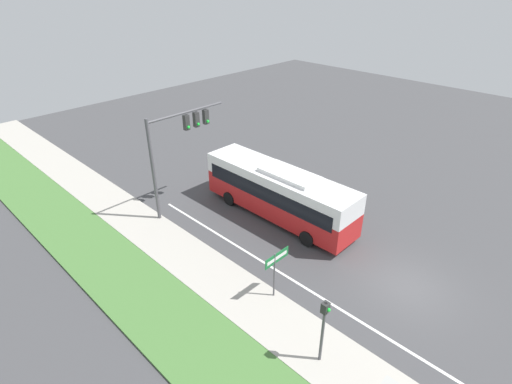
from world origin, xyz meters
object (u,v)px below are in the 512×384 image
bus (279,191)px  pedestrian_signal (324,323)px  signal_gantry (177,140)px  street_sign (276,265)px

bus → pedestrian_signal: size_ratio=3.33×
signal_gantry → street_sign: bearing=-100.9°
pedestrian_signal → street_sign: (1.46, 3.66, -0.24)m
bus → pedestrian_signal: 10.72m
bus → pedestrian_signal: bus is taller
bus → pedestrian_signal: (-6.85, -8.24, 0.30)m
street_sign → pedestrian_signal: bearing=-111.7°
bus → signal_gantry: 6.78m
signal_gantry → pedestrian_signal: size_ratio=2.09×
bus → street_sign: 7.08m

